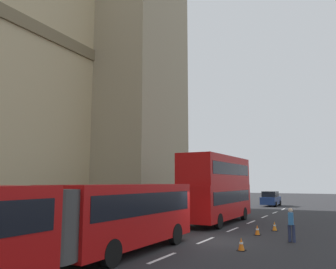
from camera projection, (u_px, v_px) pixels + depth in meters
ground_plane at (205, 241)px, 17.34m from camera, size 160.00×160.00×0.00m
lane_centre_marking at (233, 230)px, 21.40m from camera, size 39.00×0.16×0.01m
articulated_bus at (44, 221)px, 10.83m from camera, size 17.17×2.54×2.90m
double_decker_bus at (217, 186)px, 25.12m from camera, size 9.23×2.54×4.90m
sedan_lead at (271, 199)px, 42.58m from camera, size 4.40×1.86×1.85m
traffic_cone_west at (241, 244)px, 14.84m from camera, size 0.36×0.36×0.58m
traffic_cone_middle at (257, 230)px, 19.18m from camera, size 0.36×0.36×0.58m
traffic_cone_east at (275, 226)px, 20.89m from camera, size 0.36×0.36×0.58m
pedestrian_near_cones at (291, 224)px, 17.05m from camera, size 0.42×0.36×1.69m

